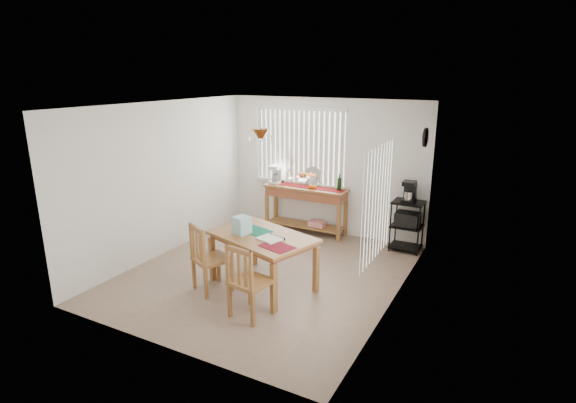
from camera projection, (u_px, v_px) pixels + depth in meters
The scene contains 10 objects.
ground at pixel (266, 273), 7.07m from camera, with size 4.00×4.50×0.01m, color gray.
room_shell at pixel (265, 168), 6.62m from camera, with size 4.20×4.70×2.70m.
sideboard at pixel (306, 198), 8.70m from camera, with size 1.64×0.46×0.92m.
sideboard_items at pixel (293, 178), 8.74m from camera, with size 1.56×0.39×0.71m.
wire_cart at pixel (407, 221), 7.86m from camera, with size 0.53×0.42×0.90m.
cart_items at pixel (410, 192), 7.72m from camera, with size 0.21×0.25×0.37m.
dining_table at pixel (262, 241), 6.47m from camera, with size 1.70×1.35×0.79m.
table_items at pixel (249, 229), 6.43m from camera, with size 1.11×0.84×0.25m.
chair_left at pixel (209, 259), 6.39m from camera, with size 0.62×0.62×1.00m.
chair_right at pixel (249, 282), 5.68m from camera, with size 0.53×0.53×1.00m.
Camera 1 is at (3.35, -5.57, 3.04)m, focal length 28.00 mm.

